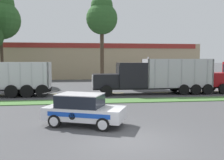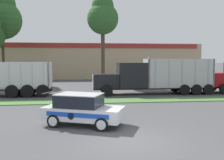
{
  "view_description": "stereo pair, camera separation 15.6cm",
  "coord_description": "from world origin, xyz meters",
  "views": [
    {
      "loc": [
        -2.02,
        -9.91,
        3.33
      ],
      "look_at": [
        0.4,
        8.98,
        1.83
      ],
      "focal_mm": 40.0,
      "sensor_mm": 36.0,
      "label": 1
    },
    {
      "loc": [
        -1.86,
        -9.92,
        3.33
      ],
      "look_at": [
        0.4,
        8.98,
        1.83
      ],
      "focal_mm": 40.0,
      "sensor_mm": 36.0,
      "label": 2
    }
  ],
  "objects": [
    {
      "name": "ground_plane",
      "position": [
        0.0,
        0.0,
        0.0
      ],
      "size": [
        600.0,
        600.0,
        0.0
      ],
      "primitive_type": "plane",
      "color": "#474749"
    },
    {
      "name": "grass_verge",
      "position": [
        0.0,
        10.07,
        0.03
      ],
      "size": [
        120.0,
        2.14,
        0.06
      ],
      "primitive_type": "cube",
      "color": "#477538",
      "rests_on": "ground_plane"
    },
    {
      "name": "centre_line_3",
      "position": [
        -9.61,
        15.14,
        0.0
      ],
      "size": [
        2.4,
        0.14,
        0.01
      ],
      "primitive_type": "cube",
      "color": "yellow",
      "rests_on": "ground_plane"
    },
    {
      "name": "centre_line_4",
      "position": [
        -4.21,
        15.14,
        0.0
      ],
      "size": [
        2.4,
        0.14,
        0.01
      ],
      "primitive_type": "cube",
      "color": "yellow",
      "rests_on": "ground_plane"
    },
    {
      "name": "centre_line_5",
      "position": [
        1.19,
        15.14,
        0.0
      ],
      "size": [
        2.4,
        0.14,
        0.01
      ],
      "primitive_type": "cube",
      "color": "yellow",
      "rests_on": "ground_plane"
    },
    {
      "name": "centre_line_6",
      "position": [
        6.59,
        15.14,
        0.0
      ],
      "size": [
        2.4,
        0.14,
        0.01
      ],
      "primitive_type": "cube",
      "color": "yellow",
      "rests_on": "ground_plane"
    },
    {
      "name": "centre_line_7",
      "position": [
        11.99,
        15.14,
        0.0
      ],
      "size": [
        2.4,
        0.14,
        0.01
      ],
      "primitive_type": "cube",
      "color": "yellow",
      "rests_on": "ground_plane"
    },
    {
      "name": "dump_truck_lead",
      "position": [
        4.13,
        14.08,
        1.6
      ],
      "size": [
        11.76,
        2.77,
        3.67
      ],
      "color": "black",
      "rests_on": "ground_plane"
    },
    {
      "name": "rally_car",
      "position": [
        -1.88,
        2.83,
        0.83
      ],
      "size": [
        4.42,
        3.2,
        1.65
      ],
      "color": "white",
      "rests_on": "ground_plane"
    },
    {
      "name": "store_building_backdrop",
      "position": [
        1.13,
        39.7,
        3.17
      ],
      "size": [
        37.5,
        12.1,
        6.33
      ],
      "color": "tan",
      "rests_on": "ground_plane"
    },
    {
      "name": "tree_behind_centre",
      "position": [
        -13.24,
        28.06,
        9.66
      ],
      "size": [
        5.56,
        5.56,
        13.29
      ],
      "color": "#473828",
      "rests_on": "ground_plane"
    },
    {
      "name": "tree_behind_far_right",
      "position": [
        0.88,
        23.12,
        9.09
      ],
      "size": [
        4.11,
        4.11,
        11.86
      ],
      "color": "#473828",
      "rests_on": "ground_plane"
    }
  ]
}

